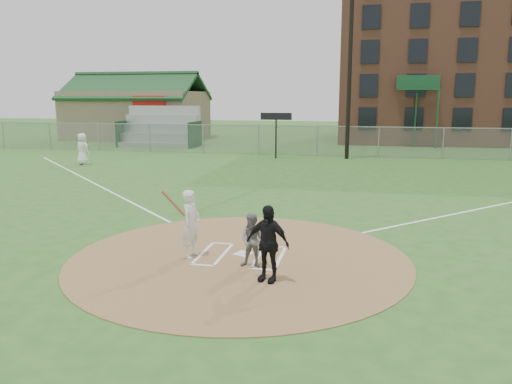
% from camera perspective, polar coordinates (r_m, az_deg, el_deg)
% --- Properties ---
extents(ground, '(140.00, 140.00, 0.00)m').
position_cam_1_polar(ground, '(12.51, -1.89, -7.56)').
color(ground, '#2B5C1F').
rests_on(ground, ground).
extents(dirt_circle, '(8.40, 8.40, 0.02)m').
position_cam_1_polar(dirt_circle, '(12.51, -1.89, -7.52)').
color(dirt_circle, olive).
rests_on(dirt_circle, ground).
extents(home_plate, '(0.53, 0.53, 0.03)m').
position_cam_1_polar(home_plate, '(12.72, -1.45, -7.09)').
color(home_plate, silver).
rests_on(home_plate, dirt_circle).
extents(foul_line_third, '(17.04, 17.04, 0.01)m').
position_cam_1_polar(foul_line_third, '(24.02, -17.88, 0.88)').
color(foul_line_third, white).
rests_on(foul_line_third, ground).
extents(catcher, '(0.65, 0.52, 1.28)m').
position_cam_1_polar(catcher, '(11.64, -0.34, -5.57)').
color(catcher, slate).
rests_on(catcher, dirt_circle).
extents(umpire, '(1.06, 0.65, 1.68)m').
position_cam_1_polar(umpire, '(10.74, 1.33, -5.88)').
color(umpire, black).
rests_on(umpire, dirt_circle).
extents(ondeck_player, '(1.03, 0.83, 1.83)m').
position_cam_1_polar(ondeck_player, '(31.07, -19.21, 4.67)').
color(ondeck_player, white).
rests_on(ondeck_player, ground).
extents(batters_boxes, '(2.08, 1.88, 0.01)m').
position_cam_1_polar(batters_boxes, '(12.64, -1.73, -7.24)').
color(batters_boxes, white).
rests_on(batters_boxes, dirt_circle).
extents(batter_at_plate, '(0.81, 0.96, 1.78)m').
position_cam_1_polar(batter_at_plate, '(12.44, -7.42, -3.59)').
color(batter_at_plate, white).
rests_on(batter_at_plate, dirt_circle).
extents(outfield_fence, '(56.08, 0.08, 2.03)m').
position_cam_1_polar(outfield_fence, '(33.78, 7.01, 5.81)').
color(outfield_fence, slate).
rests_on(outfield_fence, ground).
extents(bleachers, '(6.08, 3.20, 3.20)m').
position_cam_1_polar(bleachers, '(40.98, -11.01, 7.38)').
color(bleachers, '#B7BABF').
rests_on(bleachers, ground).
extents(clubhouse, '(12.20, 8.71, 6.23)m').
position_cam_1_polar(clubhouse, '(49.18, -13.39, 8.77)').
color(clubhouse, gray).
rests_on(clubhouse, ground).
extents(light_pole, '(1.20, 0.30, 12.22)m').
position_cam_1_polar(light_pole, '(32.65, 10.72, 15.36)').
color(light_pole, black).
rests_on(light_pole, ground).
extents(scoreboard_sign, '(2.00, 0.10, 2.93)m').
position_cam_1_polar(scoreboard_sign, '(32.21, 2.31, 8.08)').
color(scoreboard_sign, black).
rests_on(scoreboard_sign, ground).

